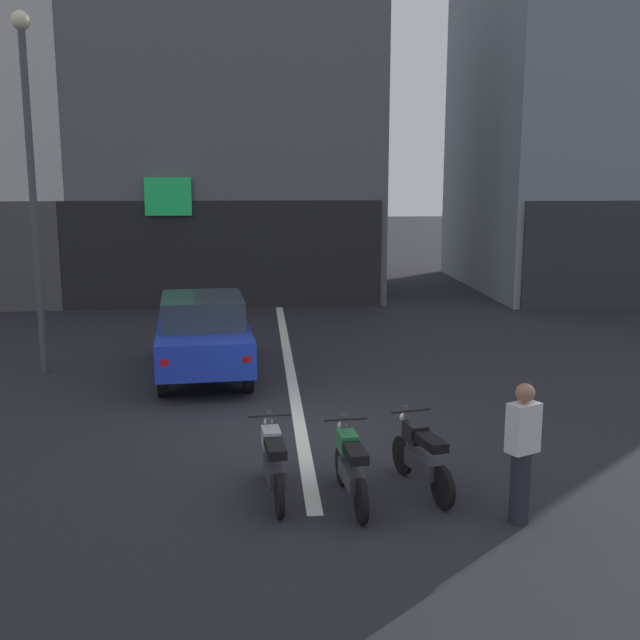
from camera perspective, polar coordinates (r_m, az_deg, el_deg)
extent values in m
plane|color=#232328|center=(12.12, -1.44, -8.34)|extent=(120.00, 120.00, 0.00)
cube|color=silver|center=(17.89, -2.54, -2.00)|extent=(0.20, 18.00, 0.01)
cube|color=#56565B|center=(26.90, -7.60, 21.35)|extent=(10.15, 7.13, 17.83)
cube|color=black|center=(22.96, -7.58, 4.82)|extent=(9.75, 0.10, 3.20)
cube|color=#1EE566|center=(22.89, -11.25, 9.02)|extent=(1.35, 0.16, 1.10)
cube|color=gray|center=(29.44, 21.91, 12.68)|extent=(10.71, 9.11, 10.60)
cylinder|color=black|center=(16.73, -11.42, -2.01)|extent=(0.24, 0.65, 0.64)
cylinder|color=black|center=(16.75, -6.12, -1.83)|extent=(0.24, 0.65, 0.64)
cylinder|color=black|center=(14.21, -11.66, -4.32)|extent=(0.24, 0.65, 0.64)
cylinder|color=black|center=(14.24, -5.40, -4.11)|extent=(0.24, 0.65, 0.64)
cube|color=#1E38BF|center=(15.36, -8.70, -1.42)|extent=(2.13, 4.24, 0.66)
cube|color=#2D3842|center=(15.10, -8.75, 0.72)|extent=(1.72, 2.10, 0.56)
cube|color=red|center=(13.39, -11.51, -3.13)|extent=(0.14, 0.07, 0.12)
cube|color=red|center=(13.42, -5.49, -2.92)|extent=(0.14, 0.07, 0.12)
cylinder|color=#47474C|center=(16.16, -20.56, 7.80)|extent=(0.14, 0.14, 6.63)
sphere|color=beige|center=(16.39, -21.42, 20.08)|extent=(0.36, 0.36, 0.36)
cylinder|color=black|center=(10.29, -3.86, -10.40)|extent=(0.12, 0.52, 0.52)
cylinder|color=black|center=(9.23, -3.04, -12.96)|extent=(0.12, 0.52, 0.52)
cube|color=#38383D|center=(9.67, -3.45, -11.12)|extent=(0.27, 0.75, 0.22)
cube|color=black|center=(9.40, -3.36, -9.49)|extent=(0.28, 0.62, 0.12)
cube|color=#B2B5BA|center=(9.79, -3.65, -8.77)|extent=(0.25, 0.38, 0.24)
cylinder|color=#4C4C51|center=(10.02, -3.80, -8.72)|extent=(0.09, 0.24, 0.70)
cylinder|color=black|center=(9.84, -3.77, -7.11)|extent=(0.55, 0.09, 0.04)
sphere|color=silver|center=(10.08, -3.89, -7.58)|extent=(0.12, 0.12, 0.12)
cylinder|color=black|center=(10.13, 1.62, -10.72)|extent=(0.12, 0.52, 0.52)
cylinder|color=black|center=(9.10, 3.10, -13.34)|extent=(0.12, 0.52, 0.52)
cube|color=#38383D|center=(9.52, 2.39, -11.47)|extent=(0.27, 0.75, 0.22)
cube|color=black|center=(9.25, 2.61, -9.83)|extent=(0.27, 0.62, 0.12)
cube|color=#1E7238|center=(9.64, 2.07, -9.08)|extent=(0.25, 0.38, 0.24)
cylinder|color=#4C4C51|center=(9.86, 1.80, -9.03)|extent=(0.09, 0.24, 0.70)
cylinder|color=black|center=(9.68, 1.91, -7.40)|extent=(0.55, 0.09, 0.04)
sphere|color=silver|center=(9.92, 1.66, -7.87)|extent=(0.12, 0.12, 0.12)
cylinder|color=black|center=(10.51, 6.17, -9.98)|extent=(0.19, 0.52, 0.52)
cylinder|color=black|center=(9.56, 9.14, -12.24)|extent=(0.19, 0.52, 0.52)
cube|color=#38383D|center=(9.94, 7.72, -10.57)|extent=(0.37, 0.76, 0.22)
cube|color=black|center=(9.69, 8.19, -8.95)|extent=(0.36, 0.64, 0.12)
cube|color=black|center=(10.05, 7.11, -8.32)|extent=(0.30, 0.40, 0.24)
cylinder|color=#4C4C51|center=(10.25, 6.56, -8.31)|extent=(0.13, 0.25, 0.70)
cylinder|color=black|center=(10.08, 6.80, -6.72)|extent=(0.54, 0.17, 0.04)
sphere|color=silver|center=(10.31, 6.28, -7.21)|extent=(0.12, 0.12, 0.12)
cylinder|color=#23232D|center=(9.31, 14.70, -11.97)|extent=(0.24, 0.24, 0.86)
cube|color=silver|center=(9.06, 14.92, -7.76)|extent=(0.42, 0.36, 0.58)
sphere|color=#9E7051|center=(8.94, 15.05, -5.27)|extent=(0.22, 0.22, 0.22)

